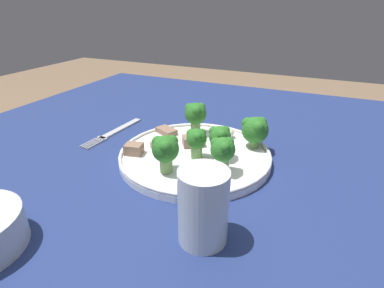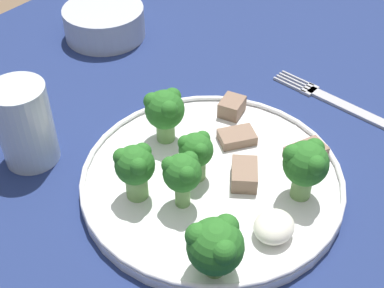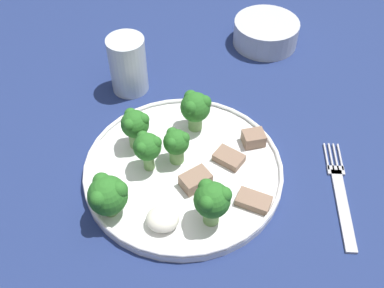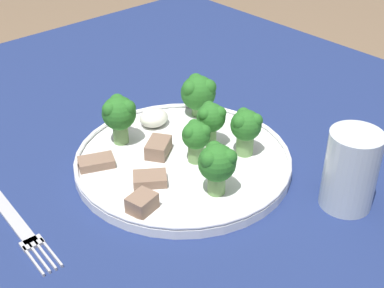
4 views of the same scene
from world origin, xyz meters
TOP-DOWN VIEW (x-y plane):
  - table at (0.00, 0.00)m, footprint 1.08×1.05m
  - dinner_plate at (-0.04, 0.03)m, footprint 0.28×0.28m
  - fork at (0.18, -0.01)m, footprint 0.03×0.18m
  - drinking_glass at (-0.13, 0.22)m, footprint 0.06×0.06m
  - broccoli_floret_near_rim_left at (-0.08, 0.03)m, footprint 0.04×0.04m
  - broccoli_floret_center_left at (-0.02, 0.11)m, footprint 0.05×0.04m
  - broccoli_floret_back_left at (0.00, -0.06)m, footprint 0.05×0.05m
  - broccoli_floret_front_left at (-0.10, 0.07)m, footprint 0.04×0.04m
  - broccoli_floret_center_back at (-0.05, 0.04)m, footprint 0.04×0.04m
  - broccoli_floret_mid_cluster at (-0.13, -0.04)m, footprint 0.05×0.05m
  - meat_slice_front_slice at (-0.02, 0.00)m, footprint 0.05×0.04m
  - meat_slice_middle_slice at (0.03, 0.04)m, footprint 0.05×0.05m
  - meat_slice_rear_slice at (0.06, -0.03)m, footprint 0.05×0.04m
  - meat_slice_edge_slice at (0.07, 0.08)m, footprint 0.04×0.03m
  - sauce_dollop at (-0.06, -0.06)m, footprint 0.04×0.04m

SIDE VIEW (x-z plane):
  - table at x=0.00m, z-range 0.26..0.97m
  - fork at x=0.18m, z-range 0.71..0.71m
  - dinner_plate at x=-0.04m, z-range 0.71..0.73m
  - meat_slice_rear_slice at x=0.06m, z-range 0.72..0.73m
  - meat_slice_middle_slice at x=0.03m, z-range 0.72..0.73m
  - meat_slice_front_slice at x=-0.02m, z-range 0.72..0.74m
  - meat_slice_edge_slice at x=0.07m, z-range 0.72..0.74m
  - sauce_dollop at x=-0.06m, z-range 0.72..0.74m
  - drinking_glass at x=-0.13m, z-range 0.70..0.80m
  - broccoli_floret_center_back at x=-0.05m, z-range 0.73..0.79m
  - broccoli_floret_mid_cluster at x=-0.13m, z-range 0.73..0.79m
  - broccoli_floret_front_left at x=-0.10m, z-range 0.73..0.79m
  - broccoli_floret_center_left at x=-0.02m, z-range 0.73..0.79m
  - broccoli_floret_near_rim_left at x=-0.08m, z-range 0.73..0.80m
  - broccoli_floret_back_left at x=0.00m, z-range 0.73..0.80m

